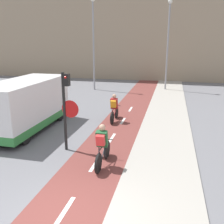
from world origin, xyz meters
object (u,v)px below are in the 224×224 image
object	(u,v)px
traffic_light_pole	(66,103)
cyclist_near	(102,146)
street_lamp_sidewalk	(168,37)
cyclist_far	(114,108)
street_lamp_far	(93,36)
van	(26,106)

from	to	relation	value
traffic_light_pole	cyclist_near	bearing A→B (deg)	-29.97
street_lamp_sidewalk	cyclist_near	xyz separation A→B (m)	(-1.61, -14.80, -3.76)
cyclist_near	cyclist_far	world-z (taller)	cyclist_near
traffic_light_pole	street_lamp_far	size ratio (longest dim) A/B	0.40
cyclist_far	van	world-z (taller)	van
street_lamp_far	cyclist_far	bearing A→B (deg)	-66.20
street_lamp_far	street_lamp_sidewalk	xyz separation A→B (m)	(6.11, 1.34, -0.09)
traffic_light_pole	street_lamp_far	bearing A→B (deg)	102.82
traffic_light_pole	street_lamp_sidewalk	xyz separation A→B (m)	(3.27, 13.85, 2.59)
street_lamp_sidewalk	cyclist_near	size ratio (longest dim) A/B	4.24
cyclist_near	cyclist_far	size ratio (longest dim) A/B	1.03
street_lamp_far	van	xyz separation A→B (m)	(-0.02, -10.71, -3.39)
cyclist_far	van	bearing A→B (deg)	-150.45
street_lamp_far	cyclist_near	world-z (taller)	street_lamp_far
van	street_lamp_sidewalk	bearing A→B (deg)	63.03
street_lamp_far	cyclist_near	distance (m)	14.70
cyclist_near	traffic_light_pole	bearing A→B (deg)	150.03
street_lamp_sidewalk	cyclist_near	distance (m)	15.36
street_lamp_far	cyclist_far	distance (m)	10.12
street_lamp_sidewalk	cyclist_near	bearing A→B (deg)	-96.22
street_lamp_sidewalk	van	world-z (taller)	street_lamp_sidewalk
van	cyclist_far	bearing A→B (deg)	29.55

